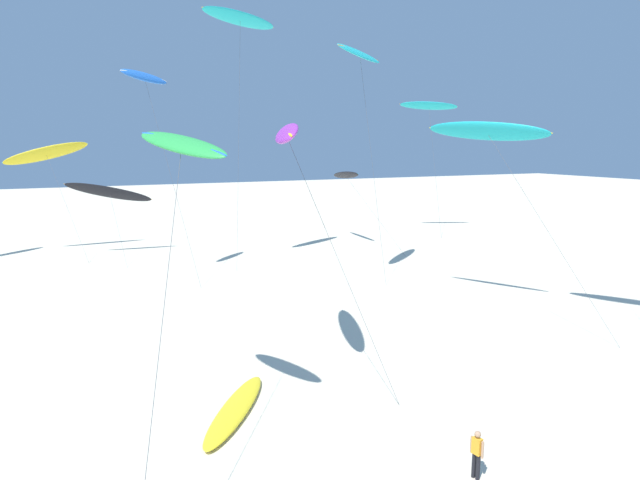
% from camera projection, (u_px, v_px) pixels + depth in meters
% --- Properties ---
extents(flying_kite_0, '(7.02, 6.24, 15.97)m').
position_uv_depth(flying_kite_0, '(429.00, 106.00, 62.61)').
color(flying_kite_0, '#19B2B7').
rests_on(flying_kite_0, ground).
extents(flying_kite_1, '(5.00, 12.21, 12.44)m').
position_uv_depth(flying_kite_1, '(487.00, 131.00, 32.90)').
color(flying_kite_1, '#19B2B7').
rests_on(flying_kite_1, ground).
extents(flying_kite_2, '(4.61, 8.46, 11.98)m').
position_uv_depth(flying_kite_2, '(286.00, 133.00, 23.13)').
color(flying_kite_2, purple).
rests_on(flying_kite_2, ground).
extents(flying_kite_3, '(6.87, 5.92, 17.90)m').
position_uv_depth(flying_kite_3, '(360.00, 54.00, 39.06)').
color(flying_kite_3, '#19B2B7').
rests_on(flying_kite_3, ground).
extents(flying_kite_4, '(2.89, 12.34, 8.23)m').
position_uv_depth(flying_kite_4, '(345.00, 175.00, 57.02)').
color(flying_kite_4, black).
rests_on(flying_kite_4, ground).
extents(flying_kite_5, '(7.88, 5.21, 21.70)m').
position_uv_depth(flying_kite_5, '(240.00, 19.00, 43.96)').
color(flying_kite_5, '#19B2B7').
rests_on(flying_kite_5, ground).
extents(flying_kite_6, '(4.72, 11.25, 11.46)m').
position_uv_depth(flying_kite_6, '(181.00, 145.00, 18.07)').
color(flying_kite_6, green).
rests_on(flying_kite_6, ground).
extents(flying_kite_7, '(4.96, 6.55, 16.43)m').
position_uv_depth(flying_kite_7, '(145.00, 77.00, 39.87)').
color(flying_kite_7, blue).
rests_on(flying_kite_7, ground).
extents(flying_kite_8, '(8.05, 7.25, 7.69)m').
position_uv_depth(flying_kite_8, '(109.00, 192.00, 50.99)').
color(flying_kite_8, black).
rests_on(flying_kite_8, ground).
extents(flying_kite_10, '(7.91, 7.49, 11.52)m').
position_uv_depth(flying_kite_10, '(46.00, 153.00, 51.23)').
color(flying_kite_10, yellow).
rests_on(flying_kite_10, ground).
extents(grounded_kite_0, '(4.43, 5.67, 0.32)m').
position_uv_depth(grounded_kite_0, '(235.00, 409.00, 21.28)').
color(grounded_kite_0, yellow).
rests_on(grounded_kite_0, ground).
extents(person_near_left, '(0.26, 0.50, 1.67)m').
position_uv_depth(person_near_left, '(477.00, 453.00, 16.97)').
color(person_near_left, black).
rests_on(person_near_left, ground).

